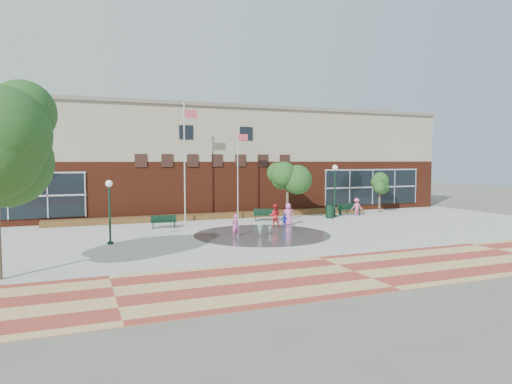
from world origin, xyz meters
name	(u,v)px	position (x,y,z in m)	size (l,w,h in m)	color
ground	(283,243)	(0.00, 0.00, 0.00)	(120.00, 120.00, 0.00)	#666056
plaza_concrete	(256,233)	(0.00, 4.00, 0.00)	(46.00, 18.00, 0.01)	#A8A8A0
paver_band	(354,272)	(0.00, -7.00, 0.00)	(46.00, 6.00, 0.01)	#9C392D
splash_pad	(262,235)	(0.00, 3.00, 0.00)	(8.40, 8.40, 0.01)	#383A3D
library_building	(201,160)	(0.00, 17.48, 4.64)	(44.40, 10.40, 9.20)	#582213
flower_bed	(221,218)	(0.00, 11.60, 0.00)	(26.00, 1.20, 0.40)	maroon
flagpole_left	(185,156)	(-3.09, 10.32, 4.89)	(1.03, 0.17, 8.78)	silver
flagpole_right	(238,169)	(1.12, 10.52, 3.92)	(0.86, 0.21, 7.02)	silver
lamp_left	(110,205)	(-8.94, 3.17, 2.19)	(0.37, 0.37, 3.53)	black
lamp_right	(335,185)	(8.94, 9.15, 2.63)	(0.45, 0.45, 4.24)	black
bench_left	(164,224)	(-5.13, 8.08, 0.28)	(1.77, 0.67, 0.87)	black
bench_mid	(266,217)	(2.73, 8.88, 0.29)	(1.87, 1.12, 0.91)	black
bench_right	(349,211)	(10.69, 9.70, 0.32)	(2.00, 0.78, 0.98)	black
trash_can	(330,211)	(8.08, 8.45, 0.58)	(0.70, 0.70, 1.15)	black
tree_mid	(288,173)	(4.64, 9.05, 3.64)	(2.96, 2.96, 5.00)	#4A3A2C
tree_small_right	(380,183)	(14.22, 10.32, 2.61)	(2.09, 2.09, 3.58)	#4A3A2C
water_jet_a	(260,236)	(-0.31, 2.59, 0.00)	(0.38, 0.38, 0.75)	white
water_jet_b	(270,234)	(0.63, 3.23, 0.00)	(0.20, 0.20, 0.46)	white
child_splash	(235,226)	(-1.75, 3.01, 0.67)	(0.49, 0.32, 1.35)	#D94FA4
adult_red	(275,216)	(2.07, 5.70, 0.80)	(0.77, 0.60, 1.59)	red
adult_pink	(288,214)	(3.35, 6.21, 0.78)	(0.76, 0.50, 1.56)	#DE5CB6
child_blue	(285,221)	(2.53, 5.09, 0.48)	(0.57, 0.24, 0.97)	#1731B7
person_bench	(357,207)	(11.00, 9.04, 0.74)	(0.95, 0.55, 1.47)	#DC5C87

